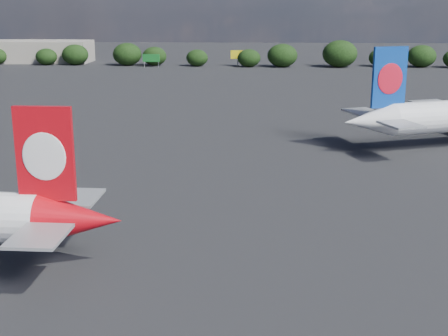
{
  "coord_description": "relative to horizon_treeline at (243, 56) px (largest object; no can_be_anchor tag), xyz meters",
  "views": [
    {
      "loc": [
        18.82,
        -42.12,
        22.59
      ],
      "look_at": [
        16.0,
        12.0,
        8.0
      ],
      "focal_mm": 50.0,
      "sensor_mm": 36.0,
      "label": 1
    }
  ],
  "objects": [
    {
      "name": "terminal_building",
      "position": [
        -79.07,
        11.14,
        0.29
      ],
      "size": [
        42.0,
        16.0,
        8.0
      ],
      "color": "gray",
      "rests_on": "ground"
    },
    {
      "name": "billboard_yellow",
      "position": [
        -2.07,
        1.14,
        0.16
      ],
      "size": [
        5.0,
        0.3,
        5.5
      ],
      "color": "yellow",
      "rests_on": "ground"
    },
    {
      "name": "highway_sign",
      "position": [
        -32.07,
        -4.86,
        -0.58
      ],
      "size": [
        6.0,
        0.3,
        4.5
      ],
      "color": "#136121",
      "rests_on": "ground"
    },
    {
      "name": "ground",
      "position": [
        -14.07,
        -120.86,
        -3.71
      ],
      "size": [
        500.0,
        500.0,
        0.0
      ],
      "primitive_type": "plane",
      "color": "black",
      "rests_on": "ground"
    },
    {
      "name": "horizon_treeline",
      "position": [
        0.0,
        0.0,
        0.0
      ],
      "size": [
        201.87,
        13.16,
        9.34
      ],
      "color": "black",
      "rests_on": "ground"
    }
  ]
}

